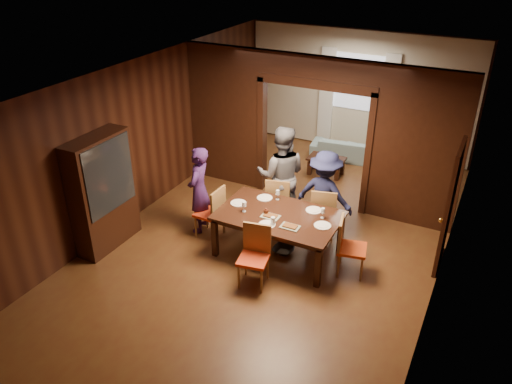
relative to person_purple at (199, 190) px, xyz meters
The scene contains 32 objects.
floor 1.63m from the person_purple, 15.58° to the left, with size 9.00×9.00×0.00m, color #562C18.
ceiling 2.53m from the person_purple, 15.58° to the left, with size 5.50×9.00×0.02m, color silver.
room_walls 2.74m from the person_purple, 58.96° to the left, with size 5.52×9.01×2.90m.
person_purple is the anchor object (origin of this frame).
person_grey 1.51m from the person_purple, 39.29° to the left, with size 0.91×0.71×1.87m, color #525158.
person_navy 2.21m from the person_purple, 23.42° to the left, with size 1.03×0.59×1.59m, color #1A1D42.
sofa 4.49m from the person_purple, 71.50° to the left, with size 1.70×0.66×0.50m, color #80A0A7.
serving_bowl 1.66m from the person_purple, ahead, with size 0.36×0.36×0.09m, color black.
dining_table 1.64m from the person_purple, ahead, with size 1.98×1.23×0.76m, color black.
coffee_table 3.49m from the person_purple, 68.56° to the left, with size 0.80×0.50×0.40m, color black.
chair_left 0.42m from the person_purple, 22.61° to the right, with size 0.44×0.44×0.97m, color red, non-canonical shape.
chair_right 2.86m from the person_purple, ahead, with size 0.44×0.44×0.97m, color #CC4013, non-canonical shape.
chair_far_l 1.48m from the person_purple, 35.63° to the left, with size 0.44×0.44×0.97m, color #D14613, non-canonical shape.
chair_far_r 2.23m from the person_purple, 21.91° to the left, with size 0.44×0.44×0.97m, color #C26D12, non-canonical shape.
chair_near 1.89m from the person_purple, 31.70° to the right, with size 0.44×0.44×0.97m, color red, non-canonical shape.
hutch 1.63m from the person_purple, 136.17° to the right, with size 0.40×1.20×2.00m, color black.
door_right 4.16m from the person_purple, 12.22° to the left, with size 0.06×0.90×2.10m, color black.
window_far 5.09m from the person_purple, 74.21° to the left, with size 1.20×0.03×1.30m, color silver.
curtain_left 4.84m from the person_purple, 82.69° to the left, with size 0.35×0.06×2.40m, color white.
curtain_right 5.25m from the person_purple, 66.15° to the left, with size 0.35×0.06×2.40m, color white.
plate_left 0.81m from the person_purple, ahead, with size 0.27×0.27×0.01m, color white.
plate_far_l 1.18m from the person_purple, 16.33° to the left, with size 0.27×0.27×0.01m, color white.
plate_far_r 2.07m from the person_purple, ahead, with size 0.27×0.27×0.01m, color white.
plate_right 2.34m from the person_purple, ahead, with size 0.27×0.27×0.01m, color white.
plate_near 1.61m from the person_purple, 15.68° to the right, with size 0.27×0.27×0.01m, color white.
platter_a 1.51m from the person_purple, ahead, with size 0.30×0.20×0.04m, color gray.
platter_b 1.93m from the person_purple, 10.12° to the right, with size 0.30×0.20×0.04m, color gray.
wineglass_left 1.05m from the person_purple, 12.77° to the right, with size 0.08×0.08×0.18m, color silver, non-canonical shape.
wineglass_far 1.41m from the person_purple, 16.05° to the left, with size 0.08×0.08×0.18m, color silver, non-canonical shape.
wineglass_right 2.26m from the person_purple, ahead, with size 0.08×0.08×0.18m, color silver, non-canonical shape.
tumbler 1.68m from the person_purple, 13.66° to the right, with size 0.07×0.07×0.14m, color silver.
condiment_jar 1.40m from the person_purple, ahead, with size 0.08×0.08×0.11m, color #451C10, non-canonical shape.
Camera 1 is at (3.07, -6.86, 4.93)m, focal length 35.00 mm.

